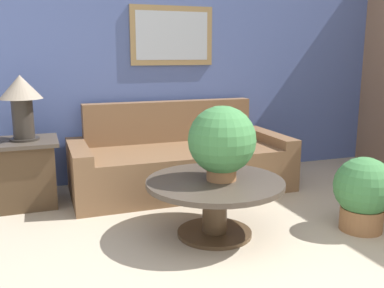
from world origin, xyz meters
The scene contains 7 objects.
wall_back centered at (0.00, 3.38, 1.31)m, with size 7.92×0.09×2.60m.
couch_main centered at (0.19, 2.83, 0.29)m, with size 2.28×1.00×0.90m.
coffee_table centered at (0.06, 1.58, 0.33)m, with size 1.08×1.08×0.45m.
side_table centered at (-1.34, 2.83, 0.32)m, with size 0.59×0.59×0.63m.
table_lamp centered at (-1.34, 2.83, 1.03)m, with size 0.38×0.38×0.60m.
potted_plant_on_table centered at (0.11, 1.57, 0.76)m, with size 0.53×0.53×0.58m.
potted_plant_floor centered at (1.23, 1.26, 0.33)m, with size 0.48×0.48×0.61m.
Camera 1 is at (-1.19, -1.37, 1.42)m, focal length 40.00 mm.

